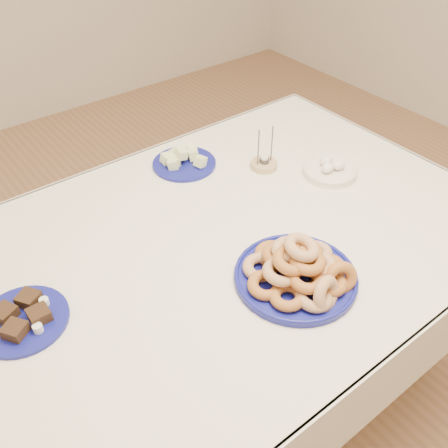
{
  "coord_description": "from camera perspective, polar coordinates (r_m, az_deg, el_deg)",
  "views": [
    {
      "loc": [
        -0.62,
        -0.85,
        1.69
      ],
      "look_at": [
        0.0,
        -0.05,
        0.85
      ],
      "focal_mm": 40.0,
      "sensor_mm": 36.0,
      "label": 1
    }
  ],
  "objects": [
    {
      "name": "egg_bowl",
      "position": [
        1.71,
        11.99,
        6.07
      ],
      "size": [
        0.18,
        0.18,
        0.06
      ],
      "rotation": [
        0.0,
        0.0,
        -0.01
      ],
      "color": "silver",
      "rests_on": "dining_table"
    },
    {
      "name": "ground",
      "position": [
        1.99,
        -0.93,
        -18.39
      ],
      "size": [
        5.0,
        5.0,
        0.0
      ],
      "primitive_type": "plane",
      "color": "#8D6242",
      "rests_on": "ground"
    },
    {
      "name": "brownie_plate",
      "position": [
        1.3,
        -22.04,
        -9.95
      ],
      "size": [
        0.27,
        0.27,
        0.04
      ],
      "rotation": [
        0.0,
        0.0,
        0.3
      ],
      "color": "navy",
      "rests_on": "dining_table"
    },
    {
      "name": "candle_holder",
      "position": [
        1.71,
        4.6,
        6.86
      ],
      "size": [
        0.1,
        0.1,
        0.15
      ],
      "rotation": [
        0.0,
        0.0,
        -0.17
      ],
      "color": "tan",
      "rests_on": "dining_table"
    },
    {
      "name": "melon_plate",
      "position": [
        1.73,
        -4.72,
        7.26
      ],
      "size": [
        0.27,
        0.27,
        0.07
      ],
      "rotation": [
        0.0,
        0.0,
        -0.27
      ],
      "color": "navy",
      "rests_on": "dining_table"
    },
    {
      "name": "donut_platter",
      "position": [
        1.29,
        8.52,
        -5.27
      ],
      "size": [
        0.34,
        0.34,
        0.15
      ],
      "rotation": [
        0.0,
        0.0,
        0.07
      ],
      "color": "navy",
      "rests_on": "dining_table"
    },
    {
      "name": "dining_table",
      "position": [
        1.48,
        -1.19,
        -5.14
      ],
      "size": [
        1.71,
        1.11,
        0.75
      ],
      "color": "brown",
      "rests_on": "ground"
    }
  ]
}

